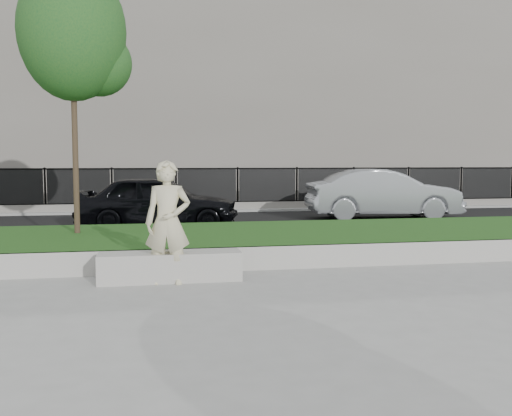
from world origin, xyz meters
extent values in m
plane|color=gray|center=(0.00, 0.00, 0.00)|extent=(90.00, 90.00, 0.00)
cube|color=#0E3811|center=(0.00, 3.00, 0.20)|extent=(34.00, 4.00, 0.40)
cube|color=#A9A69E|center=(0.00, 1.04, 0.20)|extent=(34.00, 0.08, 0.40)
cube|color=black|center=(0.00, 8.50, 0.02)|extent=(34.00, 7.00, 0.04)
cube|color=gray|center=(0.00, 13.00, 0.06)|extent=(34.00, 3.00, 0.12)
cube|color=slate|center=(0.00, 12.00, 0.24)|extent=(32.00, 0.30, 0.24)
cube|color=black|center=(0.00, 12.00, 0.87)|extent=(32.00, 0.04, 1.50)
cube|color=black|center=(0.00, 12.00, 1.57)|extent=(32.00, 0.05, 0.05)
cube|color=black|center=(0.00, 12.00, 0.37)|extent=(32.00, 0.05, 0.05)
cube|color=slate|center=(0.00, 20.00, 5.00)|extent=(34.00, 10.00, 10.00)
cube|color=#A9A69E|center=(-1.26, 0.45, 0.22)|extent=(2.16, 0.54, 0.44)
imported|color=beige|center=(-1.30, 0.25, 0.92)|extent=(0.72, 0.53, 1.84)
cube|color=white|center=(-1.26, 0.44, 0.46)|extent=(0.28, 0.24, 0.03)
cylinder|color=#38281C|center=(-2.98, 3.52, 2.75)|extent=(0.11, 0.11, 4.70)
ellipsoid|color=#1A4E21|center=(-2.98, 3.52, 4.35)|extent=(2.07, 2.07, 2.69)
sphere|color=#1A4E21|center=(-2.51, 3.71, 3.78)|extent=(1.32, 1.32, 1.32)
imported|color=black|center=(-1.32, 7.01, 0.76)|extent=(4.43, 2.32, 1.44)
imported|color=#95999D|center=(5.62, 8.41, 0.81)|extent=(4.82, 2.08, 1.54)
camera|label=1|loc=(-1.58, -8.26, 1.83)|focal=40.00mm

